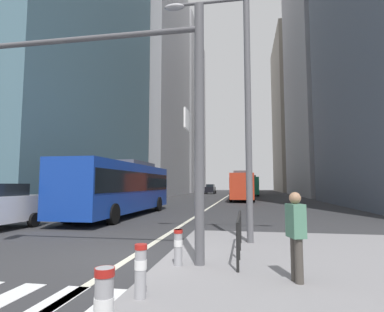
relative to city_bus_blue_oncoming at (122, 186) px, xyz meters
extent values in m
plane|color=#303033|center=(4.44, 10.12, -1.84)|extent=(160.00, 160.00, 0.00)
cube|color=gray|center=(9.94, -10.88, -1.76)|extent=(9.00, 10.00, 0.15)
cube|color=beige|center=(4.44, 20.12, -1.83)|extent=(0.20, 80.00, 0.01)
cube|color=#9E9EA3|center=(-11.56, 36.86, 19.64)|extent=(13.72, 23.38, 42.96)
cube|color=#9E9EA3|center=(-11.56, 63.19, 19.96)|extent=(13.83, 25.02, 43.59)
cube|color=#9E9EA3|center=(21.44, 37.25, 25.38)|extent=(11.16, 24.19, 54.43)
cube|color=gray|center=(21.44, 66.94, 18.92)|extent=(11.43, 24.00, 41.51)
cube|color=#14389E|center=(0.00, -0.03, -0.11)|extent=(2.56, 11.77, 2.75)
cube|color=black|center=(0.00, -0.03, 0.23)|extent=(2.60, 11.54, 1.10)
cube|color=#4C4C51|center=(0.01, 1.73, 1.41)|extent=(1.77, 4.24, 0.30)
cylinder|color=black|center=(1.18, -3.80, -1.34)|extent=(0.30, 1.00, 1.00)
cylinder|color=black|center=(-1.22, -3.79, -1.34)|extent=(0.30, 1.00, 1.00)
cylinder|color=black|center=(1.22, 3.72, -1.34)|extent=(0.30, 1.00, 1.00)
cylinder|color=black|center=(-1.18, 3.74, -1.34)|extent=(0.30, 1.00, 1.00)
cylinder|color=black|center=(-1.96, -5.21, -1.52)|extent=(0.23, 0.64, 0.64)
cube|color=red|center=(6.99, 19.19, -0.11)|extent=(2.56, 10.53, 2.75)
cube|color=black|center=(6.99, 19.19, 0.23)|extent=(2.60, 10.32, 1.10)
cube|color=#4C4C51|center=(7.00, 17.62, 1.41)|extent=(1.77, 3.80, 0.30)
cylinder|color=black|center=(5.77, 22.55, -1.34)|extent=(0.31, 1.00, 1.00)
cylinder|color=black|center=(8.17, 22.57, -1.34)|extent=(0.31, 1.00, 1.00)
cylinder|color=black|center=(5.81, 15.82, -1.34)|extent=(0.31, 1.00, 1.00)
cylinder|color=black|center=(8.21, 15.83, -1.34)|extent=(0.31, 1.00, 1.00)
cube|color=#198456|center=(8.12, 36.37, -0.11)|extent=(2.67, 10.77, 2.75)
cube|color=black|center=(8.12, 36.37, 0.23)|extent=(2.71, 10.56, 1.10)
cube|color=#4C4C51|center=(8.14, 34.76, 1.41)|extent=(1.81, 3.89, 0.30)
cylinder|color=black|center=(6.86, 39.79, -1.34)|extent=(0.32, 1.00, 1.00)
cylinder|color=black|center=(9.26, 39.82, -1.34)|extent=(0.32, 1.00, 1.00)
cylinder|color=black|center=(6.97, 32.92, -1.34)|extent=(0.32, 1.00, 1.00)
cylinder|color=black|center=(9.37, 32.96, -1.34)|extent=(0.32, 1.00, 1.00)
cube|color=black|center=(0.30, 44.86, -0.97)|extent=(1.83, 4.31, 1.10)
cube|color=black|center=(0.30, 45.01, -0.16)|extent=(1.52, 2.33, 0.52)
cylinder|color=black|center=(1.19, 43.40, -1.52)|extent=(0.23, 0.64, 0.64)
cylinder|color=black|center=(-0.63, 43.42, -1.52)|extent=(0.23, 0.64, 0.64)
cylinder|color=black|center=(1.23, 46.31, -1.52)|extent=(0.23, 0.64, 0.64)
cylinder|color=black|center=(-0.59, 46.33, -1.52)|extent=(0.23, 0.64, 0.64)
cube|color=maroon|center=(8.36, 45.76, -0.97)|extent=(1.90, 4.31, 1.10)
cube|color=black|center=(8.36, 45.61, -0.16)|extent=(1.56, 2.34, 0.52)
cylinder|color=black|center=(7.49, 47.23, -1.52)|extent=(0.24, 0.65, 0.64)
cylinder|color=black|center=(9.31, 47.18, -1.52)|extent=(0.24, 0.65, 0.64)
cylinder|color=black|center=(7.41, 44.33, -1.52)|extent=(0.24, 0.65, 0.64)
cylinder|color=black|center=(9.23, 44.28, -1.52)|extent=(0.24, 0.65, 0.64)
cylinder|color=#515156|center=(6.40, -10.91, 1.31)|extent=(0.22, 0.22, 6.00)
cylinder|color=#515156|center=(3.28, -10.91, 3.71)|extent=(6.25, 0.14, 0.14)
cube|color=white|center=(6.15, -11.09, 1.51)|extent=(0.04, 0.60, 0.44)
cylinder|color=#56565B|center=(7.53, -8.08, 2.31)|extent=(0.20, 0.20, 8.00)
cylinder|color=#56565B|center=(6.33, -8.08, 6.11)|extent=(2.40, 0.10, 0.10)
ellipsoid|color=#B2B2B7|center=(5.13, -8.08, 6.06)|extent=(0.70, 0.32, 0.20)
cylinder|color=white|center=(6.06, -14.88, -1.10)|extent=(0.19, 0.19, 0.17)
cylinder|color=#B21E19|center=(6.06, -14.88, -0.78)|extent=(0.20, 0.20, 0.08)
cylinder|color=#99999E|center=(5.79, -13.04, -1.28)|extent=(0.18, 0.18, 0.82)
cylinder|color=white|center=(5.79, -13.04, -1.18)|extent=(0.19, 0.19, 0.15)
cylinder|color=#B21E19|center=(5.79, -13.04, -0.91)|extent=(0.20, 0.20, 0.08)
cylinder|color=#99999E|center=(5.95, -11.05, -1.30)|extent=(0.18, 0.18, 0.77)
cylinder|color=white|center=(5.95, -11.05, -1.21)|extent=(0.19, 0.19, 0.14)
cylinder|color=#B21E19|center=(5.95, -11.05, -0.96)|extent=(0.20, 0.20, 0.08)
cylinder|color=black|center=(7.24, -11.34, -1.21)|extent=(0.06, 0.06, 0.95)
cylinder|color=black|center=(7.24, -10.30, -1.21)|extent=(0.06, 0.06, 0.95)
cylinder|color=black|center=(7.24, -9.26, -1.21)|extent=(0.06, 0.06, 0.95)
cylinder|color=black|center=(7.24, -8.22, -1.21)|extent=(0.06, 0.06, 0.95)
cylinder|color=black|center=(7.24, -9.78, -0.74)|extent=(0.06, 3.13, 0.06)
cylinder|color=#423D38|center=(8.34, -11.88, -1.29)|extent=(0.15, 0.15, 0.79)
cylinder|color=#423D38|center=(8.29, -11.72, -1.29)|extent=(0.15, 0.15, 0.79)
cube|color=#4C7F66|center=(8.31, -11.80, -0.59)|extent=(0.34, 0.43, 0.61)
sphere|color=#9E7556|center=(8.31, -11.80, -0.18)|extent=(0.22, 0.22, 0.22)
camera|label=1|loc=(7.42, -17.75, 0.07)|focal=28.78mm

